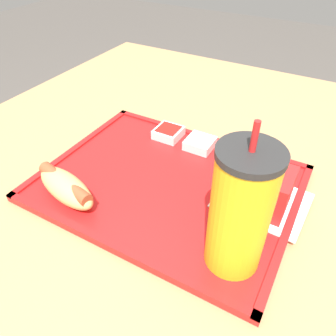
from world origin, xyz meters
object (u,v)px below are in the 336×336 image
soda_cup (240,212)px  fries_carton (261,186)px  sauce_cup_mayo (200,143)px  sauce_cup_ketchup (168,132)px  hot_dog_far (66,187)px

soda_cup → fries_carton: soda_cup is taller
fries_carton → sauce_cup_mayo: bearing=-33.5°
fries_carton → sauce_cup_mayo: (0.15, -0.10, -0.03)m
soda_cup → sauce_cup_ketchup: 0.32m
fries_carton → soda_cup: bearing=90.5°
hot_dog_far → sauce_cup_mayo: hot_dog_far is taller
sauce_cup_ketchup → fries_carton: bearing=155.5°
hot_dog_far → fries_carton: size_ratio=1.16×
fries_carton → sauce_cup_ketchup: bearing=-24.5°
fries_carton → sauce_cup_ketchup: fries_carton is taller
fries_carton → sauce_cup_ketchup: (0.22, -0.10, -0.03)m
soda_cup → hot_dog_far: (0.27, 0.02, -0.07)m
hot_dog_far → sauce_cup_mayo: 0.27m
sauce_cup_mayo → sauce_cup_ketchup: (0.07, -0.00, 0.00)m
fries_carton → sauce_cup_mayo: fries_carton is taller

